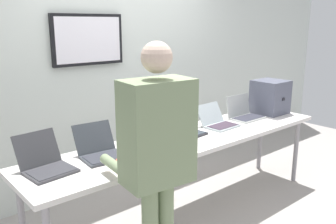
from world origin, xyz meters
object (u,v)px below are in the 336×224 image
at_px(workbench, 189,142).
at_px(laptop_station_2, 147,139).
at_px(laptop_station_3, 185,129).
at_px(laptop_station_5, 244,113).
at_px(coffee_mug, 122,165).
at_px(laptop_station_1, 100,150).
at_px(laptop_station_0, 46,163).
at_px(equipment_box, 270,97).
at_px(laptop_station_4, 217,121).
at_px(person, 157,150).

relative_size(workbench, laptop_station_2, 9.18).
xyz_separation_m(laptop_station_2, laptop_station_3, (0.47, 0.02, -0.00)).
bearing_deg(laptop_station_5, coffee_mug, -169.15).
relative_size(workbench, laptop_station_1, 7.99).
relative_size(workbench, laptop_station_0, 7.85).
bearing_deg(laptop_station_0, laptop_station_3, -0.56).
bearing_deg(equipment_box, laptop_station_2, 179.51).
relative_size(equipment_box, coffee_mug, 4.31).
distance_m(equipment_box, laptop_station_4, 0.90).
height_order(laptop_station_2, laptop_station_5, laptop_station_5).
xyz_separation_m(laptop_station_2, laptop_station_4, (0.91, 0.00, -0.00)).
bearing_deg(equipment_box, laptop_station_3, 178.53).
height_order(laptop_station_1, laptop_station_2, laptop_station_1).
distance_m(laptop_station_3, laptop_station_4, 0.45).
bearing_deg(laptop_station_1, person, -90.24).
relative_size(laptop_station_2, laptop_station_4, 0.98).
bearing_deg(equipment_box, workbench, -177.30).
distance_m(workbench, equipment_box, 1.39).
bearing_deg(workbench, coffee_mug, -164.63).
bearing_deg(laptop_station_3, laptop_station_4, -2.04).
height_order(laptop_station_0, laptop_station_3, laptop_station_0).
xyz_separation_m(workbench, laptop_station_1, (-0.88, 0.11, 0.11)).
xyz_separation_m(workbench, person, (-0.89, -0.62, 0.31)).
relative_size(equipment_box, laptop_station_5, 1.04).
distance_m(workbench, laptop_station_1, 0.90).
xyz_separation_m(equipment_box, laptop_station_0, (-2.69, 0.05, -0.13)).
bearing_deg(coffee_mug, laptop_station_0, 139.17).
distance_m(equipment_box, laptop_station_5, 0.45).
bearing_deg(person, laptop_station_2, 57.34).
bearing_deg(workbench, laptop_station_5, 6.34).
bearing_deg(laptop_station_1, equipment_box, -1.07).
bearing_deg(person, equipment_box, 16.94).
xyz_separation_m(equipment_box, laptop_station_1, (-2.25, 0.04, -0.14)).
relative_size(laptop_station_2, laptop_station_3, 1.06).
distance_m(laptop_station_0, laptop_station_3, 1.36).
xyz_separation_m(laptop_station_0, laptop_station_1, (0.44, -0.01, -0.00)).
bearing_deg(laptop_station_0, laptop_station_2, -2.08).
relative_size(workbench, equipment_box, 8.23).
height_order(laptop_station_3, coffee_mug, laptop_station_3).
bearing_deg(workbench, laptop_station_3, 73.26).
xyz_separation_m(laptop_station_0, laptop_station_4, (1.80, -0.03, -0.01)).
bearing_deg(person, laptop_station_0, 120.97).
bearing_deg(laptop_station_4, laptop_station_0, 179.07).
relative_size(workbench, person, 1.84).
bearing_deg(laptop_station_5, workbench, -173.66).
relative_size(laptop_station_3, laptop_station_4, 0.93).
distance_m(laptop_station_0, laptop_station_1, 0.44).
height_order(laptop_station_0, laptop_station_5, laptop_station_0).
bearing_deg(equipment_box, coffee_mug, -172.13).
relative_size(equipment_box, laptop_station_1, 0.97).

